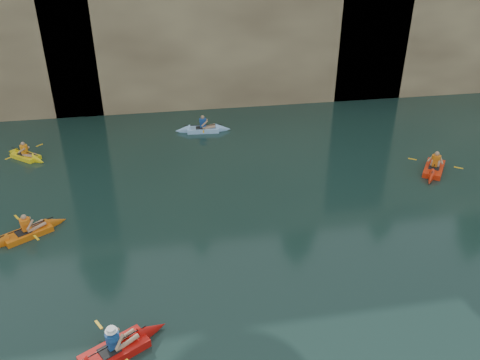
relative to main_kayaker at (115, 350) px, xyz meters
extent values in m
plane|color=black|center=(5.22, -0.88, -0.17)|extent=(160.00, 160.00, 0.00)
cube|color=tan|center=(5.22, 29.12, 5.83)|extent=(70.00, 16.00, 12.00)
cube|color=tan|center=(7.22, 21.72, 5.53)|extent=(24.00, 2.40, 11.40)
cube|color=black|center=(1.22, 21.07, 1.43)|extent=(3.50, 1.00, 3.20)
cube|color=black|center=(15.22, 21.07, 2.08)|extent=(5.00, 1.00, 4.50)
cube|color=red|center=(0.00, 0.00, -0.02)|extent=(2.67, 2.00, 0.30)
cone|color=red|center=(1.06, 0.61, -0.02)|extent=(1.19, 1.13, 0.78)
cube|color=black|center=(-0.13, -0.07, 0.10)|extent=(0.72, 0.70, 0.04)
cube|color=#1A4991|center=(0.00, 0.00, 0.39)|extent=(0.40, 0.36, 0.49)
sphere|color=tan|center=(0.00, 0.00, 0.74)|extent=(0.21, 0.21, 0.21)
cylinder|color=black|center=(0.00, 0.00, 0.27)|extent=(1.82, 1.07, 0.04)
cube|color=yellow|center=(-0.47, 0.81, 0.27)|extent=(0.28, 0.40, 0.02)
cylinder|color=white|center=(0.00, 0.00, 0.78)|extent=(0.36, 0.36, 0.10)
cube|color=orange|center=(-3.72, 6.72, -0.03)|extent=(2.50, 1.99, 0.27)
cone|color=orange|center=(-2.74, 7.35, -0.03)|extent=(1.13, 1.09, 0.74)
cube|color=black|center=(-3.85, 6.64, 0.07)|extent=(0.71, 0.69, 0.04)
cube|color=orange|center=(-3.72, 6.72, 0.36)|extent=(0.40, 0.36, 0.49)
sphere|color=tan|center=(-3.72, 6.72, 0.71)|extent=(0.21, 0.21, 0.21)
cylinder|color=black|center=(-3.72, 6.72, 0.24)|extent=(1.85, 1.21, 0.04)
cube|color=yellow|center=(-4.26, 7.55, 0.24)|extent=(0.29, 0.40, 0.02)
cube|color=yellow|center=(-3.18, 5.88, 0.24)|extent=(0.29, 0.40, 0.02)
cube|color=red|center=(15.25, 9.08, -0.02)|extent=(2.38, 2.74, 0.30)
cone|color=red|center=(16.06, 10.13, -0.02)|extent=(1.25, 1.28, 0.81)
cone|color=red|center=(14.45, 8.03, -0.02)|extent=(1.25, 1.28, 0.81)
cube|color=black|center=(15.16, 8.96, 0.10)|extent=(0.74, 0.74, 0.04)
cube|color=orange|center=(15.25, 9.08, 0.41)|extent=(0.41, 0.44, 0.54)
sphere|color=tan|center=(15.25, 9.08, 0.80)|extent=(0.23, 0.23, 0.23)
cylinder|color=black|center=(15.25, 9.08, 0.27)|extent=(1.49, 1.92, 0.04)
cube|color=yellow|center=(14.38, 9.75, 0.27)|extent=(0.38, 0.32, 0.02)
cube|color=yellow|center=(16.12, 8.41, 0.27)|extent=(0.38, 0.32, 0.02)
cube|color=yellow|center=(-5.40, 14.41, -0.04)|extent=(2.16, 2.00, 0.26)
cone|color=yellow|center=(-4.61, 13.73, -0.04)|extent=(1.06, 1.05, 0.71)
cone|color=yellow|center=(-6.19, 15.08, -0.04)|extent=(1.06, 1.05, 0.71)
cube|color=black|center=(-5.51, 14.50, 0.06)|extent=(0.71, 0.70, 0.04)
cube|color=orange|center=(-5.40, 14.41, 0.34)|extent=(0.38, 0.37, 0.48)
sphere|color=tan|center=(-5.40, 14.41, 0.68)|extent=(0.20, 0.20, 0.20)
cylinder|color=black|center=(-5.40, 14.41, 0.23)|extent=(1.62, 1.39, 0.04)
cube|color=yellow|center=(-4.78, 15.13, 0.23)|extent=(0.33, 0.37, 0.02)
cube|color=yellow|center=(-6.02, 13.68, 0.23)|extent=(0.33, 0.37, 0.02)
cube|color=#98C9FF|center=(4.36, 16.49, -0.03)|extent=(2.66, 1.01, 0.28)
cone|color=#98C9FF|center=(5.58, 16.40, -0.03)|extent=(0.98, 0.85, 0.78)
cone|color=#98C9FF|center=(3.14, 16.59, -0.03)|extent=(0.98, 0.85, 0.78)
cube|color=black|center=(4.21, 16.51, 0.09)|extent=(0.59, 0.53, 0.04)
cube|color=navy|center=(4.36, 16.49, 0.39)|extent=(0.37, 0.26, 0.52)
sphere|color=tan|center=(4.36, 16.49, 0.76)|extent=(0.22, 0.22, 0.22)
cylinder|color=black|center=(4.36, 16.49, 0.26)|extent=(2.29, 0.22, 0.04)
cube|color=yellow|center=(4.44, 17.54, 0.26)|extent=(0.11, 0.42, 0.02)
cube|color=yellow|center=(4.27, 15.45, 0.26)|extent=(0.11, 0.42, 0.02)
camera|label=1|loc=(1.80, -9.96, 10.47)|focal=35.00mm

